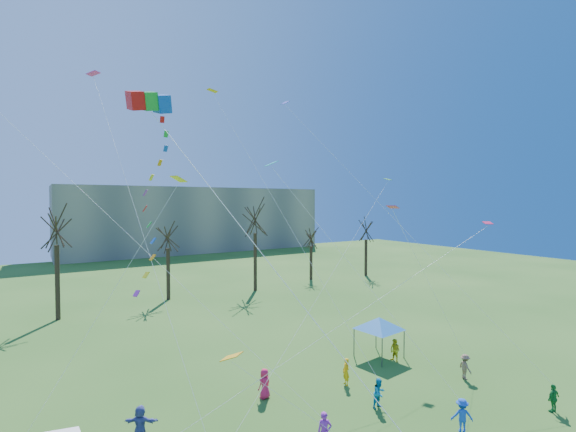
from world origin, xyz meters
TOP-DOWN VIEW (x-y plane):
  - distant_building at (22.00, 82.00)m, footprint 60.00×14.00m
  - bare_tree_row at (1.12, 36.18)m, footprint 67.37×8.93m
  - big_box_kite at (-6.76, 5.77)m, footprint 4.03×6.81m
  - canopy_tent_blue at (10.69, 10.86)m, footprint 4.00×4.00m
  - festival_crowd at (-0.40, 5.30)m, footprint 26.51×10.64m
  - small_kites_aloft at (0.09, 10.87)m, footprint 30.85×18.74m

SIDE VIEW (x-z plane):
  - festival_crowd at x=-0.40m, z-range -0.08..1.77m
  - canopy_tent_blue at x=10.69m, z-range 1.05..4.06m
  - bare_tree_row at x=1.12m, z-range 1.47..13.31m
  - distant_building at x=22.00m, z-range 0.00..15.00m
  - big_box_kite at x=-6.76m, z-range 2.16..20.86m
  - small_kites_aloft at x=0.09m, z-range -2.38..28.43m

